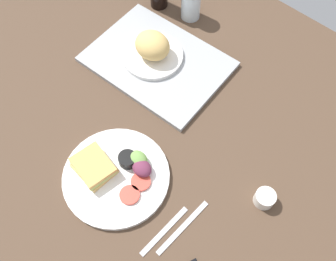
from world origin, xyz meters
TOP-DOWN VIEW (x-y plane):
  - ground_plane at (0.00, 0.00)cm, footprint 190.00×150.00cm
  - serving_tray at (-19.81, 21.58)cm, footprint 47.21×36.08cm
  - bread_plate_near at (-21.87, 21.67)cm, footprint 20.39×20.39cm
  - plate_with_salad at (-0.41, -16.12)cm, footprint 30.20×30.20cm
  - drinking_glass at (-26.00, 45.89)cm, footprint 6.94×6.94cm
  - espresso_cup at (34.72, 5.90)cm, footprint 5.60×5.60cm
  - fork at (20.24, -18.53)cm, footprint 1.88×17.03cm
  - knife at (23.24, -14.53)cm, footprint 2.03×19.04cm

SIDE VIEW (x-z plane):
  - ground_plane at x=0.00cm, z-range -3.00..0.00cm
  - fork at x=20.24cm, z-range 0.00..0.50cm
  - knife at x=23.24cm, z-range 0.00..0.50cm
  - serving_tray at x=-19.81cm, z-range 0.00..1.60cm
  - plate_with_salad at x=-0.41cm, z-range -1.06..4.34cm
  - espresso_cup at x=34.72cm, z-range 0.00..4.00cm
  - bread_plate_near at x=-21.87cm, z-range 0.57..10.23cm
  - drinking_glass at x=-26.00cm, z-range 0.00..12.44cm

